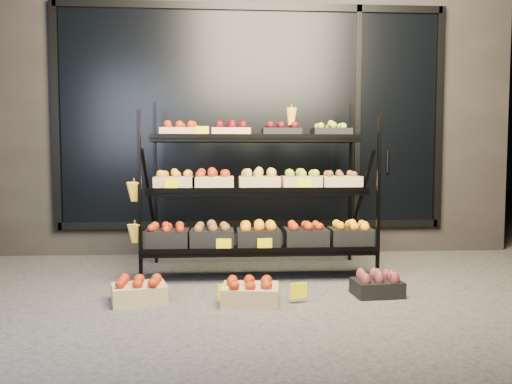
{
  "coord_description": "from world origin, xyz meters",
  "views": [
    {
      "loc": [
        -0.31,
        -4.06,
        1.1
      ],
      "look_at": [
        -0.02,
        0.55,
        0.78
      ],
      "focal_mm": 35.0,
      "sensor_mm": 36.0,
      "label": 1
    }
  ],
  "objects": [
    {
      "name": "ground",
      "position": [
        0.0,
        0.0,
        0.0
      ],
      "size": [
        24.0,
        24.0,
        0.0
      ],
      "primitive_type": "plane",
      "color": "#514F4C",
      "rests_on": "ground"
    },
    {
      "name": "floor_crate_midright",
      "position": [
        -0.12,
        -0.4,
        0.1
      ],
      "size": [
        0.45,
        0.36,
        0.21
      ],
      "rotation": [
        0.0,
        0.0,
        -0.12
      ],
      "color": "tan",
      "rests_on": "ground"
    },
    {
      "name": "building",
      "position": [
        0.0,
        2.59,
        1.75
      ],
      "size": [
        6.0,
        2.08,
        3.5
      ],
      "color": "#2D2826",
      "rests_on": "ground"
    },
    {
      "name": "tag_floor_a",
      "position": [
        -0.3,
        -0.4,
        0.06
      ],
      "size": [
        0.13,
        0.01,
        0.12
      ],
      "primitive_type": "cube",
      "color": "#E7D900",
      "rests_on": "ground"
    },
    {
      "name": "floor_crate_right",
      "position": [
        0.9,
        -0.23,
        0.09
      ],
      "size": [
        0.39,
        0.3,
        0.19
      ],
      "rotation": [
        0.0,
        0.0,
        0.09
      ],
      "color": "black",
      "rests_on": "ground"
    },
    {
      "name": "display_rack",
      "position": [
        -0.01,
        0.6,
        0.79
      ],
      "size": [
        2.18,
        1.02,
        1.7
      ],
      "color": "black",
      "rests_on": "ground"
    },
    {
      "name": "floor_crate_left",
      "position": [
        -0.96,
        -0.29,
        0.09
      ],
      "size": [
        0.46,
        0.39,
        0.2
      ],
      "rotation": [
        0.0,
        0.0,
        0.27
      ],
      "color": "tan",
      "rests_on": "ground"
    },
    {
      "name": "tag_floor_b",
      "position": [
        0.24,
        -0.4,
        0.06
      ],
      "size": [
        0.13,
        0.01,
        0.12
      ],
      "primitive_type": "cube",
      "color": "#E7D900",
      "rests_on": "ground"
    }
  ]
}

